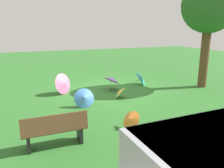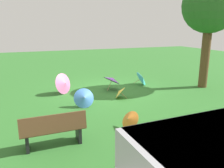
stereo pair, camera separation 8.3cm
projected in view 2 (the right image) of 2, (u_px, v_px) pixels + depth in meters
The scene contains 9 objects.
ground at pixel (109, 90), 10.87m from camera, with size 40.00×40.00×0.00m, color #2D6B28.
park_bench at pixel (54, 130), 5.62m from camera, with size 1.60×0.49×0.90m.
shade_tree at pixel (210, 7), 10.52m from camera, with size 2.61×2.61×5.25m.
parasol_blue_0 at pixel (84, 98), 8.45m from camera, with size 0.79×0.81×0.75m.
parasol_orange_0 at pixel (129, 119), 6.65m from camera, with size 0.67×0.69×0.57m.
parasol_yellow_0 at pixel (120, 92), 9.57m from camera, with size 0.75×0.79×0.55m.
parasol_pink_0 at pixel (64, 83), 10.16m from camera, with size 0.97×0.90×0.96m.
parasol_purple_2 at pixel (112, 79), 10.78m from camera, with size 0.97×0.99×0.79m.
parasol_teal_0 at pixel (142, 78), 11.81m from camera, with size 0.92×0.97×0.71m.
Camera 2 is at (3.74, 9.78, 2.94)m, focal length 36.26 mm.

